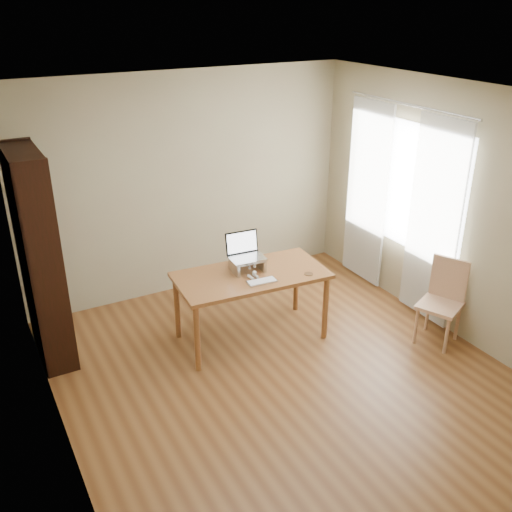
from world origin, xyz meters
The scene contains 10 objects.
room centered at (0.03, 0.01, 1.30)m, with size 4.04×4.54×2.64m.
bookshelf centered at (-1.83, 1.55, 1.05)m, with size 0.30×0.90×2.10m.
curtains centered at (1.92, 0.80, 1.17)m, with size 0.03×1.90×2.25m.
desk centered at (0.05, 0.82, 0.66)m, with size 1.58×0.88×0.75m.
laptop_stand centered at (0.05, 0.90, 0.83)m, with size 0.32×0.25×0.13m.
laptop centered at (0.05, 0.96, 0.94)m, with size 0.37×0.32×0.25m.
keyboard centered at (0.05, 0.60, 0.76)m, with size 0.31×0.15×0.02m.
coaster centered at (0.55, 0.53, 0.75)m, with size 0.09×0.09×0.01m, color brown.
cat centered at (0.01, 0.93, 0.81)m, with size 0.24×0.47×0.14m.
chair centered at (1.77, -0.19, 0.48)m, with size 0.53×0.53×0.90m.
Camera 1 is at (-2.40, -3.74, 3.32)m, focal length 40.00 mm.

